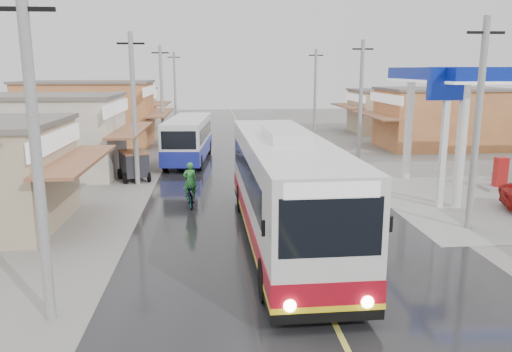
# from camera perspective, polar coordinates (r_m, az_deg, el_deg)

# --- Properties ---
(ground) EXTENTS (120.00, 120.00, 0.00)m
(ground) POSITION_cam_1_polar(r_m,az_deg,el_deg) (19.10, 4.00, -6.57)
(ground) COLOR slate
(ground) RESTS_ON ground
(road) EXTENTS (12.00, 90.00, 0.02)m
(road) POSITION_cam_1_polar(r_m,az_deg,el_deg) (33.55, 0.04, 1.64)
(road) COLOR black
(road) RESTS_ON ground
(centre_line) EXTENTS (0.15, 90.00, 0.01)m
(centre_line) POSITION_cam_1_polar(r_m,az_deg,el_deg) (33.54, 0.04, 1.66)
(centre_line) COLOR #D8CC4C
(centre_line) RESTS_ON road
(shopfronts_left) EXTENTS (11.00, 44.00, 5.20)m
(shopfronts_left) POSITION_cam_1_polar(r_m,az_deg,el_deg) (37.76, -20.46, 2.03)
(shopfronts_left) COLOR tan
(shopfronts_left) RESTS_ON ground
(shopfronts_right) EXTENTS (11.00, 44.00, 4.80)m
(shopfronts_right) POSITION_cam_1_polar(r_m,az_deg,el_deg) (35.34, 25.53, 0.96)
(shopfronts_right) COLOR #B7B2A0
(shopfronts_right) RESTS_ON ground
(utility_poles_left) EXTENTS (1.60, 50.00, 8.00)m
(utility_poles_left) POSITION_cam_1_polar(r_m,az_deg,el_deg) (34.65, -11.72, 1.70)
(utility_poles_left) COLOR gray
(utility_poles_left) RESTS_ON ground
(utility_poles_right) EXTENTS (1.60, 36.00, 8.00)m
(utility_poles_right) POSITION_cam_1_polar(r_m,az_deg,el_deg) (34.86, 11.58, 1.77)
(utility_poles_right) COLOR gray
(utility_poles_right) RESTS_ON ground
(coach_bus) EXTENTS (3.14, 13.10, 4.07)m
(coach_bus) POSITION_cam_1_polar(r_m,az_deg,el_deg) (17.61, 3.22, -1.52)
(coach_bus) COLOR silver
(coach_bus) RESTS_ON road
(second_bus) EXTENTS (3.10, 8.97, 2.92)m
(second_bus) POSITION_cam_1_polar(r_m,az_deg,el_deg) (33.70, -7.72, 4.27)
(second_bus) COLOR silver
(second_bus) RESTS_ON road
(cyclist) EXTENTS (0.89, 1.99, 2.07)m
(cyclist) POSITION_cam_1_polar(r_m,az_deg,el_deg) (22.74, -7.50, -1.81)
(cyclist) COLOR black
(cyclist) RESTS_ON ground
(tricycle_near) EXTENTS (2.08, 2.34, 1.64)m
(tricycle_near) POSITION_cam_1_polar(r_m,az_deg,el_deg) (28.67, -13.79, 1.37)
(tricycle_near) COLOR #26262D
(tricycle_near) RESTS_ON ground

